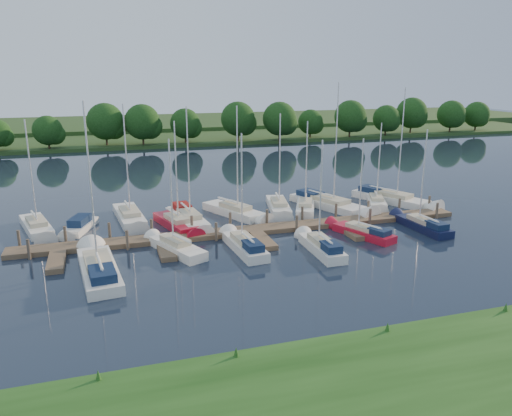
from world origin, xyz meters
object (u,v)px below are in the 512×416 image
object	(u,v)px
sailboat_s_2	(244,246)
sailboat_n_5	(236,213)
motorboat	(79,227)
sailboat_n_0	(37,228)
dock	(255,232)

from	to	relation	value
sailboat_s_2	sailboat_n_5	bearing A→B (deg)	74.54
motorboat	sailboat_s_2	xyz separation A→B (m)	(12.62, -9.12, 0.01)
motorboat	sailboat_n_0	bearing A→B (deg)	3.54
sailboat_n_5	motorboat	bearing A→B (deg)	-23.41
sailboat_n_5	sailboat_s_2	bearing A→B (deg)	53.26
sailboat_n_0	sailboat_s_2	size ratio (longest dim) A/B	1.06
dock	motorboat	world-z (taller)	motorboat
sailboat_n_0	motorboat	size ratio (longest dim) A/B	1.84
motorboat	dock	bearing A→B (deg)	178.87
sailboat_n_0	sailboat_s_2	xyz separation A→B (m)	(16.20, -10.17, 0.06)
sailboat_n_0	sailboat_n_5	distance (m)	18.12
dock	motorboat	distance (m)	15.67
sailboat_s_2	sailboat_n_0	bearing A→B (deg)	143.67
motorboat	sailboat_s_2	size ratio (longest dim) A/B	0.58
sailboat_s_2	motorboat	bearing A→B (deg)	139.95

